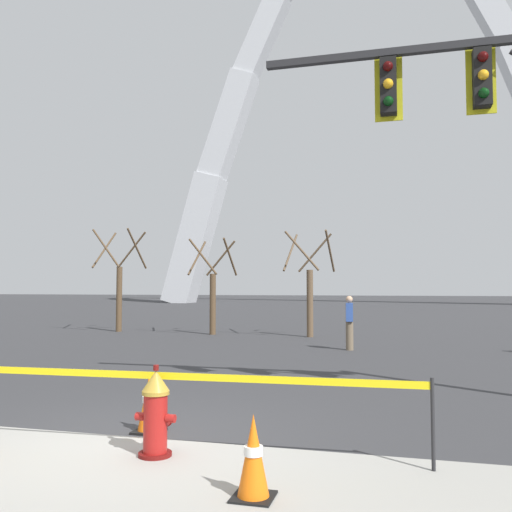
# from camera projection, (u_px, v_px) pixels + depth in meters

# --- Properties ---
(ground_plane) EXTENTS (240.00, 240.00, 0.00)m
(ground_plane) POSITION_uv_depth(u_px,v_px,m) (137.00, 440.00, 6.60)
(ground_plane) COLOR #333335
(fire_hydrant) EXTENTS (0.46, 0.48, 0.99)m
(fire_hydrant) POSITION_uv_depth(u_px,v_px,m) (156.00, 413.00, 5.99)
(fire_hydrant) COLOR #5E0F0D
(fire_hydrant) RESTS_ON ground
(caution_tape_barrier) EXTENTS (6.29, 0.31, 0.93)m
(caution_tape_barrier) POSITION_uv_depth(u_px,v_px,m) (143.00, 392.00, 6.18)
(caution_tape_barrier) COLOR #232326
(caution_tape_barrier) RESTS_ON ground
(traffic_cone_by_hydrant) EXTENTS (0.36, 0.36, 0.73)m
(traffic_cone_by_hydrant) POSITION_uv_depth(u_px,v_px,m) (253.00, 457.00, 4.79)
(traffic_cone_by_hydrant) COLOR black
(traffic_cone_by_hydrant) RESTS_ON ground
(traffic_cone_curb_edge) EXTENTS (0.36, 0.36, 0.73)m
(traffic_cone_curb_edge) POSITION_uv_depth(u_px,v_px,m) (149.00, 404.00, 6.98)
(traffic_cone_curb_edge) COLOR black
(traffic_cone_curb_edge) RESTS_ON ground
(monument_arch) EXTENTS (49.16, 3.28, 46.46)m
(monument_arch) POSITION_uv_depth(u_px,v_px,m) (371.00, 123.00, 61.17)
(monument_arch) COLOR silver
(monument_arch) RESTS_ON ground
(tree_far_left) EXTENTS (1.96, 1.97, 4.25)m
(tree_far_left) POSITION_uv_depth(u_px,v_px,m) (119.00, 286.00, 23.01)
(tree_far_left) COLOR brown
(tree_far_left) RESTS_ON ground
(tree_left_mid) EXTENTS (1.73, 1.74, 3.74)m
(tree_left_mid) POSITION_uv_depth(u_px,v_px,m) (213.00, 292.00, 21.55)
(tree_left_mid) COLOR brown
(tree_left_mid) RESTS_ON ground
(tree_center_left) EXTENTS (1.81, 1.82, 3.92)m
(tree_center_left) POSITION_uv_depth(u_px,v_px,m) (310.00, 290.00, 20.45)
(tree_center_left) COLOR brown
(tree_center_left) RESTS_ON ground
(pedestrian_standing_center) EXTENTS (0.24, 0.36, 1.59)m
(pedestrian_standing_center) POSITION_uv_depth(u_px,v_px,m) (349.00, 322.00, 16.13)
(pedestrian_standing_center) COLOR brown
(pedestrian_standing_center) RESTS_ON ground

